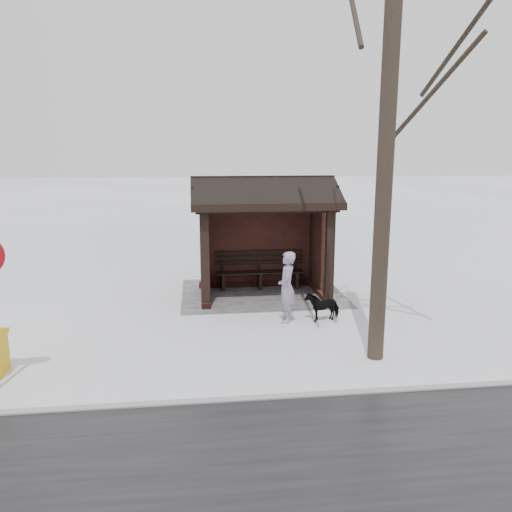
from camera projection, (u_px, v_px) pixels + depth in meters
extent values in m
plane|color=white|center=(263.00, 295.00, 13.00)|extent=(120.00, 120.00, 0.00)
cube|color=gray|center=(311.00, 396.00, 7.66)|extent=(120.00, 0.15, 0.06)
cube|color=gray|center=(262.00, 293.00, 13.20)|extent=(4.20, 3.20, 0.02)
cube|color=#3C1716|center=(259.00, 283.00, 13.86)|extent=(3.30, 0.22, 0.16)
cube|color=#3C1716|center=(319.00, 291.00, 13.16)|extent=(0.22, 2.10, 0.16)
cube|color=#3C1716|center=(205.00, 294.00, 12.81)|extent=(0.22, 2.10, 0.16)
cube|color=black|center=(329.00, 258.00, 12.07)|extent=(0.20, 0.20, 2.30)
cube|color=black|center=(205.00, 261.00, 11.72)|extent=(0.20, 0.20, 2.30)
cube|color=black|center=(312.00, 245.00, 13.82)|extent=(0.20, 0.20, 2.30)
cube|color=black|center=(204.00, 247.00, 13.46)|extent=(0.20, 0.20, 2.30)
cube|color=black|center=(259.00, 243.00, 13.62)|extent=(2.80, 0.08, 2.14)
cube|color=black|center=(318.00, 246.00, 13.23)|extent=(0.08, 1.17, 2.14)
cube|color=black|center=(204.00, 248.00, 12.88)|extent=(0.08, 1.17, 2.14)
cube|color=black|center=(268.00, 209.00, 11.64)|extent=(3.40, 0.20, 0.18)
cube|color=black|center=(259.00, 202.00, 13.39)|extent=(3.40, 0.20, 0.18)
cylinder|color=black|center=(388.00, 115.00, 8.22)|extent=(0.29, 0.29, 8.55)
imported|color=#93869D|center=(287.00, 287.00, 10.86)|extent=(0.47, 0.63, 1.57)
imported|color=black|center=(323.00, 306.00, 11.09)|extent=(0.80, 0.50, 0.63)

